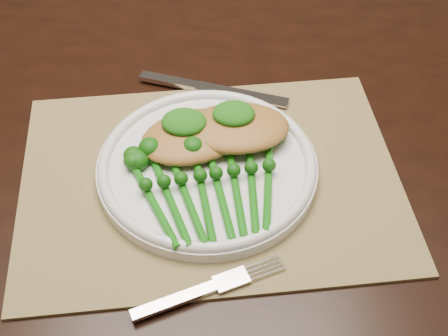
{
  "coord_description": "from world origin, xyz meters",
  "views": [
    {
      "loc": [
        0.03,
        -0.85,
        1.33
      ],
      "look_at": [
        0.01,
        -0.34,
        0.78
      ],
      "focal_mm": 50.0,
      "sensor_mm": 36.0,
      "label": 1
    }
  ],
  "objects_px": {
    "dinner_plate": "(207,166)",
    "broccolini_bundle": "(211,193)",
    "chicken_fillet_left": "(193,136)",
    "dining_table": "(190,233)",
    "placemat": "(210,179)"
  },
  "relations": [
    {
      "from": "dining_table",
      "to": "broccolini_bundle",
      "type": "distance_m",
      "value": 0.47
    },
    {
      "from": "dinner_plate",
      "to": "broccolini_bundle",
      "type": "distance_m",
      "value": 0.05
    },
    {
      "from": "dinner_plate",
      "to": "broccolini_bundle",
      "type": "height_order",
      "value": "broccolini_bundle"
    },
    {
      "from": "placemat",
      "to": "chicken_fillet_left",
      "type": "height_order",
      "value": "chicken_fillet_left"
    },
    {
      "from": "dinner_plate",
      "to": "chicken_fillet_left",
      "type": "height_order",
      "value": "chicken_fillet_left"
    },
    {
      "from": "chicken_fillet_left",
      "to": "broccolini_bundle",
      "type": "bearing_deg",
      "value": -96.39
    },
    {
      "from": "dining_table",
      "to": "chicken_fillet_left",
      "type": "relative_size",
      "value": 11.7
    },
    {
      "from": "placemat",
      "to": "dinner_plate",
      "type": "bearing_deg",
      "value": 107.8
    },
    {
      "from": "dining_table",
      "to": "placemat",
      "type": "xyz_separation_m",
      "value": [
        0.06,
        -0.19,
        0.37
      ]
    },
    {
      "from": "broccolini_bundle",
      "to": "dining_table",
      "type": "bearing_deg",
      "value": 89.73
    },
    {
      "from": "placemat",
      "to": "dining_table",
      "type": "bearing_deg",
      "value": 97.18
    },
    {
      "from": "placemat",
      "to": "chicken_fillet_left",
      "type": "bearing_deg",
      "value": 110.23
    },
    {
      "from": "chicken_fillet_left",
      "to": "broccolini_bundle",
      "type": "distance_m",
      "value": 0.09
    },
    {
      "from": "dining_table",
      "to": "dinner_plate",
      "type": "height_order",
      "value": "dinner_plate"
    },
    {
      "from": "placemat",
      "to": "broccolini_bundle",
      "type": "distance_m",
      "value": 0.05
    }
  ]
}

